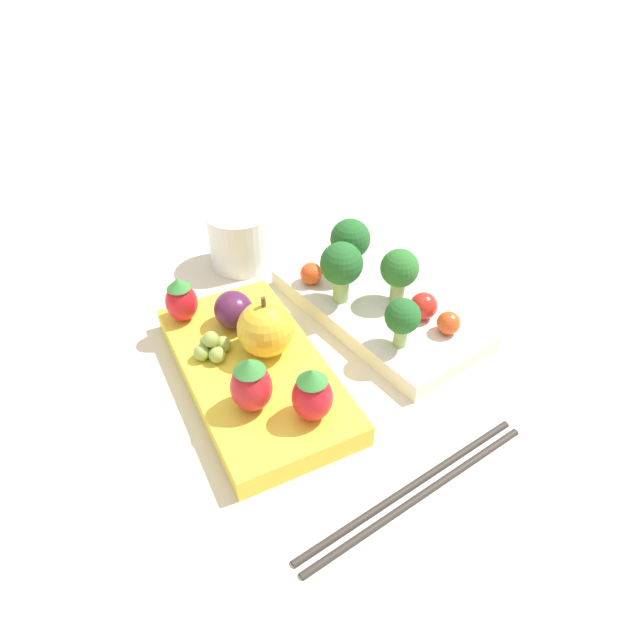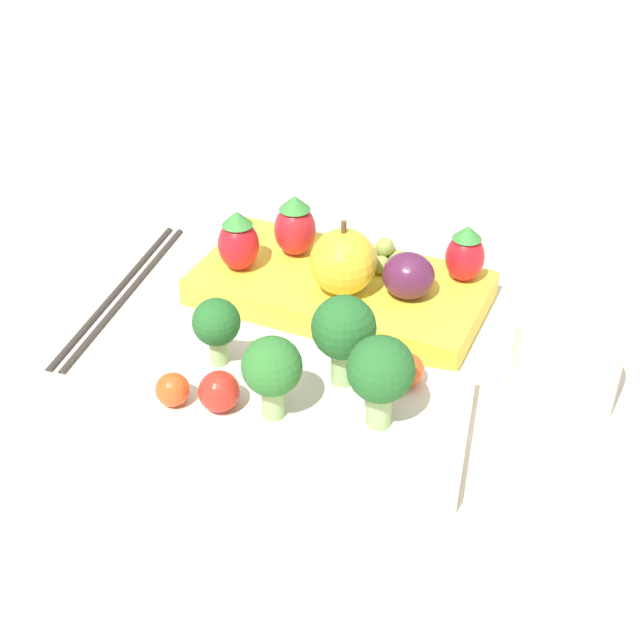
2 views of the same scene
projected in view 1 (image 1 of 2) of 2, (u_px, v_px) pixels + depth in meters
The scene contains 18 objects.
ground_plane at pixel (321, 345), 0.55m from camera, with size 4.00×4.00×0.00m, color beige.
bento_box_savoury at pixel (378, 308), 0.58m from camera, with size 0.23×0.13×0.02m.
bento_box_fruit at pixel (254, 371), 0.50m from camera, with size 0.23×0.13×0.02m.
broccoli_floret_0 at pixel (350, 241), 0.58m from camera, with size 0.04×0.04×0.06m.
broccoli_floret_1 at pixel (342, 266), 0.55m from camera, with size 0.04×0.04×0.06m.
broccoli_floret_2 at pixel (399, 270), 0.55m from camera, with size 0.04×0.04×0.06m.
broccoli_floret_3 at pixel (402, 318), 0.50m from camera, with size 0.03×0.03×0.05m.
cherry_tomato_0 at pixel (449, 323), 0.53m from camera, with size 0.02×0.02×0.02m.
cherry_tomato_1 at pixel (424, 306), 0.54m from camera, with size 0.03×0.03×0.03m.
cherry_tomato_2 at pixel (311, 274), 0.59m from camera, with size 0.02×0.02×0.02m.
apple at pixel (268, 332), 0.49m from camera, with size 0.05×0.05×0.06m.
strawberry_0 at pixel (181, 300), 0.53m from camera, with size 0.03×0.03×0.05m.
strawberry_1 at pixel (312, 394), 0.43m from camera, with size 0.03×0.03×0.05m.
strawberry_2 at pixel (251, 384), 0.44m from camera, with size 0.03×0.03×0.05m.
plum at pixel (234, 310), 0.53m from camera, with size 0.04×0.04×0.04m.
grape_cluster at pixel (212, 347), 0.50m from camera, with size 0.03×0.03×0.03m.
drinking_cup at pixel (244, 238), 0.64m from camera, with size 0.07×0.07×0.06m.
chopsticks_pair at pixel (416, 489), 0.42m from camera, with size 0.03×0.21×0.01m.
Camera 1 is at (0.34, -0.22, 0.36)m, focal length 32.00 mm.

